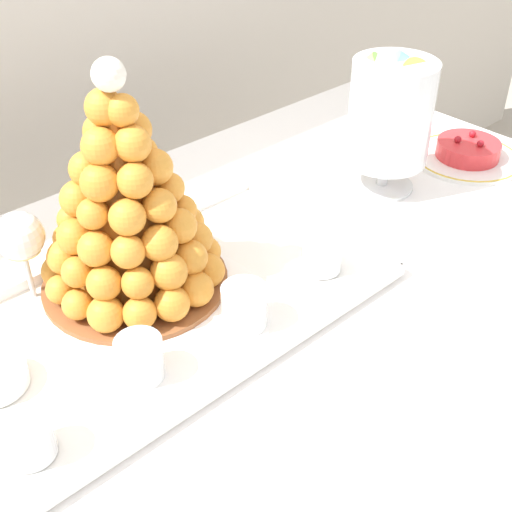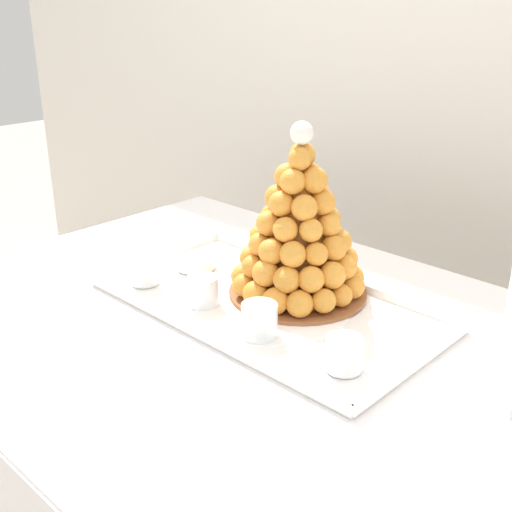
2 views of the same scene
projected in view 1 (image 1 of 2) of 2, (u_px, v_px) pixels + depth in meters
buffet_table at (256, 346)px, 1.02m from camera, size 1.53×0.96×0.73m
serving_tray at (158, 313)px, 0.95m from camera, size 0.67×0.36×0.02m
croquembouche at (127, 208)px, 0.92m from camera, size 0.27×0.27×0.34m
dessert_cup_left at (28, 439)px, 0.74m from camera, size 0.06×0.06×0.05m
dessert_cup_mid_left at (140, 360)px, 0.83m from camera, size 0.06×0.06×0.06m
dessert_cup_centre at (244, 307)px, 0.91m from camera, size 0.06×0.06×0.06m
dessert_cup_mid_right at (322, 255)px, 1.02m from camera, size 0.06×0.06×0.05m
macaron_goblet at (390, 114)px, 1.17m from camera, size 0.15×0.15×0.26m
fruit_tart_plate at (467, 153)px, 1.33m from camera, size 0.22×0.22×0.05m
wine_glass at (20, 240)px, 0.92m from camera, size 0.07×0.07×0.15m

